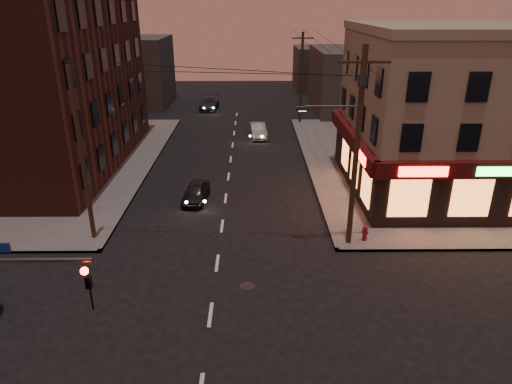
{
  "coord_description": "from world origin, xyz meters",
  "views": [
    {
      "loc": [
        1.72,
        -15.33,
        11.85
      ],
      "look_at": [
        1.92,
        5.38,
        3.2
      ],
      "focal_mm": 32.0,
      "sensor_mm": 36.0,
      "label": 1
    }
  ],
  "objects_px": {
    "sedan_near": "(196,192)",
    "fire_hydrant": "(365,232)",
    "sedan_far": "(209,103)",
    "sedan_mid": "(258,130)"
  },
  "relations": [
    {
      "from": "sedan_near",
      "to": "fire_hydrant",
      "type": "relative_size",
      "value": 4.1
    },
    {
      "from": "fire_hydrant",
      "to": "sedan_far",
      "type": "bearing_deg",
      "value": 108.52
    },
    {
      "from": "sedan_mid",
      "to": "fire_hydrant",
      "type": "relative_size",
      "value": 4.71
    },
    {
      "from": "sedan_near",
      "to": "sedan_mid",
      "type": "bearing_deg",
      "value": 80.24
    },
    {
      "from": "sedan_mid",
      "to": "sedan_far",
      "type": "distance_m",
      "value": 13.54
    },
    {
      "from": "sedan_near",
      "to": "fire_hydrant",
      "type": "distance_m",
      "value": 11.11
    },
    {
      "from": "fire_hydrant",
      "to": "sedan_near",
      "type": "bearing_deg",
      "value": 149.46
    },
    {
      "from": "sedan_far",
      "to": "sedan_mid",
      "type": "bearing_deg",
      "value": -62.27
    },
    {
      "from": "sedan_mid",
      "to": "fire_hydrant",
      "type": "bearing_deg",
      "value": -81.0
    },
    {
      "from": "sedan_near",
      "to": "fire_hydrant",
      "type": "height_order",
      "value": "sedan_near"
    }
  ]
}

